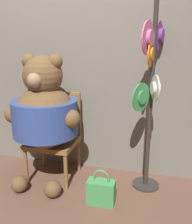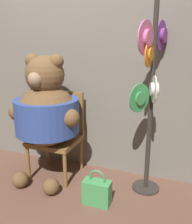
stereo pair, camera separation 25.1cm
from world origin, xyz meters
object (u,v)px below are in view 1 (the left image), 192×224
(teddy_bear, at_px, (45,113))
(handbag_on_ground, at_px, (101,192))
(chair, at_px, (55,133))
(hat_display_rack, at_px, (150,85))

(teddy_bear, distance_m, handbag_on_ground, 0.97)
(chair, xyz_separation_m, hat_display_rack, (1.01, -0.07, 0.59))
(chair, relative_size, teddy_bear, 0.69)
(hat_display_rack, height_order, handbag_on_ground, hat_display_rack)
(teddy_bear, distance_m, hat_display_rack, 1.10)
(teddy_bear, height_order, hat_display_rack, hat_display_rack)
(chair, distance_m, handbag_on_ground, 0.85)
(teddy_bear, xyz_separation_m, hat_display_rack, (1.05, 0.10, 0.32))
(chair, xyz_separation_m, handbag_on_ground, (0.63, -0.44, -0.37))
(teddy_bear, bearing_deg, handbag_on_ground, -22.33)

